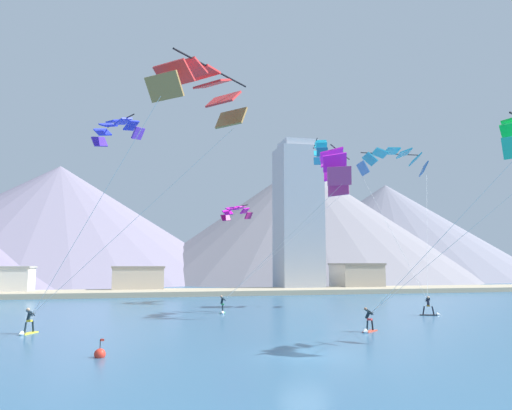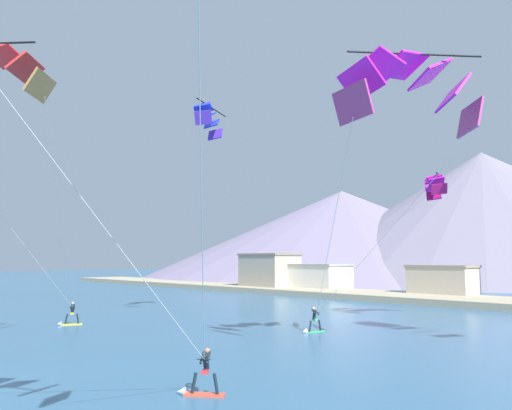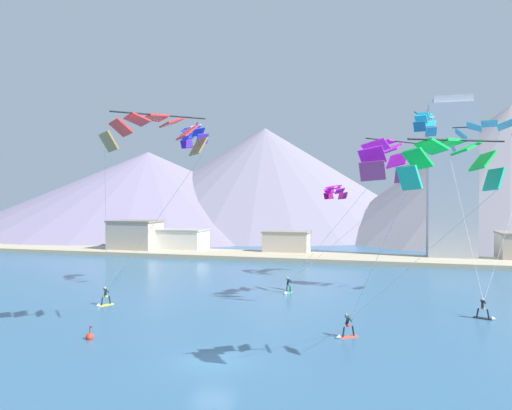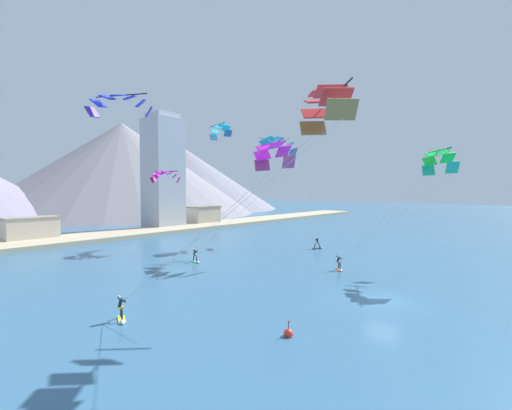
% 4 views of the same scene
% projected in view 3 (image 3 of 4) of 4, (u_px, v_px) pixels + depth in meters
% --- Properties ---
extents(ground_plane, '(400.00, 400.00, 0.00)m').
position_uv_depth(ground_plane, '(213.00, 361.00, 29.65)').
color(ground_plane, '#336084').
extents(kitesurfer_near_lead, '(1.76, 1.03, 1.77)m').
position_uv_depth(kitesurfer_near_lead, '(486.00, 313.00, 39.87)').
color(kitesurfer_near_lead, black).
rests_on(kitesurfer_near_lead, ground).
extents(kitesurfer_near_trail, '(1.61, 1.40, 1.67)m').
position_uv_depth(kitesurfer_near_trail, '(345.00, 331.00, 34.58)').
color(kitesurfer_near_trail, '#E54C33').
rests_on(kitesurfer_near_trail, ground).
extents(kitesurfer_mid_center, '(1.08, 1.75, 1.74)m').
position_uv_depth(kitesurfer_mid_center, '(104.00, 300.00, 44.84)').
color(kitesurfer_mid_center, yellow).
rests_on(kitesurfer_mid_center, ground).
extents(kitesurfer_far_left, '(0.75, 1.79, 1.71)m').
position_uv_depth(kitesurfer_far_left, '(288.00, 289.00, 50.62)').
color(kitesurfer_far_left, '#33B266').
rests_on(kitesurfer_far_left, ground).
extents(parafoil_kite_near_lead, '(7.66, 9.85, 15.70)m').
position_uv_depth(parafoil_kite_near_lead, '(490.00, 134.00, 47.46)').
color(parafoil_kite_near_lead, '#3670BB').
extents(parafoil_kite_near_trail, '(8.52, 10.17, 11.39)m').
position_uv_depth(parafoil_kite_near_trail, '(450.00, 160.00, 25.22)').
color(parafoil_kite_near_trail, '#20B995').
extents(parafoil_kite_mid_center, '(12.75, 12.43, 13.87)m').
position_uv_depth(parafoil_kite_mid_center, '(155.00, 130.00, 33.16)').
color(parafoil_kite_mid_center, olive).
extents(parafoil_kite_far_left, '(12.08, 7.65, 13.53)m').
position_uv_depth(parafoil_kite_far_left, '(385.00, 157.00, 44.16)').
color(parafoil_kite_far_left, '#AD3C80').
extents(parafoil_kite_distant_high_outer, '(4.76, 5.19, 2.20)m').
position_uv_depth(parafoil_kite_distant_high_outer, '(192.00, 134.00, 51.76)').
color(parafoil_kite_distant_high_outer, '#4A28B2').
extents(parafoil_kite_distant_low_drift, '(3.28, 4.17, 1.73)m').
position_uv_depth(parafoil_kite_distant_low_drift, '(335.00, 191.00, 59.81)').
color(parafoil_kite_distant_low_drift, '#9C105D').
extents(parafoil_kite_distant_mid_solo, '(2.85, 5.83, 2.25)m').
position_uv_depth(parafoil_kite_distant_mid_solo, '(425.00, 121.00, 56.26)').
color(parafoil_kite_distant_mid_solo, '#21689B').
extents(race_marker_buoy, '(0.56, 0.56, 1.02)m').
position_uv_depth(race_marker_buoy, '(90.00, 337.00, 34.23)').
color(race_marker_buoy, red).
rests_on(race_marker_buoy, ground).
extents(shoreline_strip, '(180.00, 10.00, 0.70)m').
position_uv_depth(shoreline_strip, '(328.00, 258.00, 77.69)').
color(shoreline_strip, tan).
rests_on(shoreline_strip, ground).
extents(shore_building_harbour_front, '(7.81, 4.21, 4.12)m').
position_uv_depth(shore_building_harbour_front, '(287.00, 243.00, 83.77)').
color(shore_building_harbour_front, beige).
rests_on(shore_building_harbour_front, ground).
extents(shore_building_promenade_mid, '(8.38, 5.94, 4.15)m').
position_uv_depth(shore_building_promenade_mid, '(182.00, 241.00, 88.72)').
color(shore_building_promenade_mid, silver).
rests_on(shore_building_promenade_mid, ground).
extents(shore_building_quay_east, '(8.54, 6.09, 5.74)m').
position_uv_depth(shore_building_quay_east, '(135.00, 236.00, 88.27)').
color(shore_building_quay_east, '#A89E8E').
rests_on(shore_building_quay_east, ground).
extents(highrise_tower, '(7.00, 7.00, 25.19)m').
position_uv_depth(highrise_tower, '(451.00, 181.00, 77.45)').
color(highrise_tower, '#A8ADB7').
rests_on(highrise_tower, ground).
extents(mountain_peak_west_ridge, '(99.78, 99.78, 30.60)m').
position_uv_depth(mountain_peak_west_ridge, '(265.00, 179.00, 149.30)').
color(mountain_peak_west_ridge, gray).
rests_on(mountain_peak_west_ridge, ground).
extents(mountain_peak_east_shoulder, '(105.29, 105.29, 23.08)m').
position_uv_depth(mountain_peak_east_shoulder, '(148.00, 192.00, 144.92)').
color(mountain_peak_east_shoulder, gray).
rests_on(mountain_peak_east_shoulder, ground).
extents(mountain_peak_far_spur, '(92.96, 92.96, 32.42)m').
position_uv_depth(mountain_peak_far_spur, '(511.00, 171.00, 122.15)').
color(mountain_peak_far_spur, gray).
rests_on(mountain_peak_far_spur, ground).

